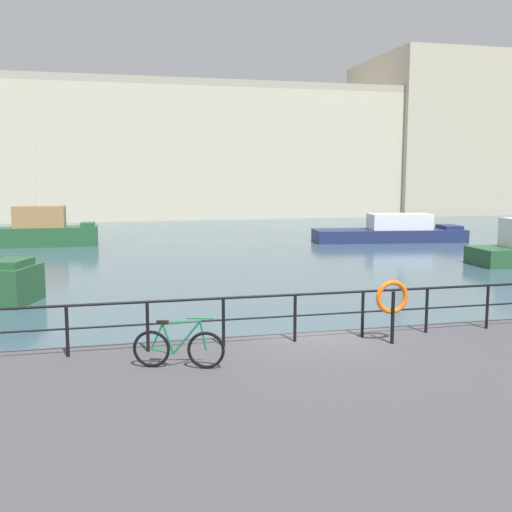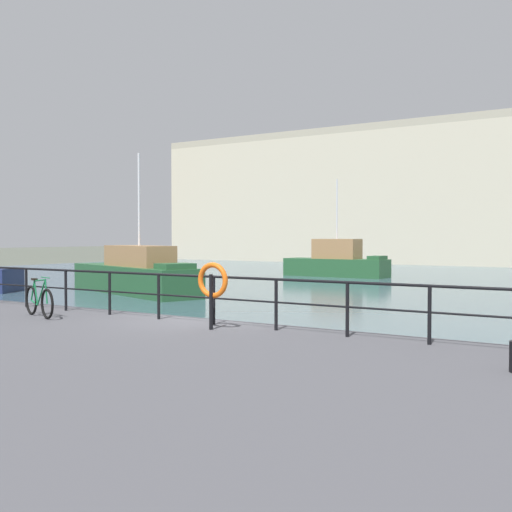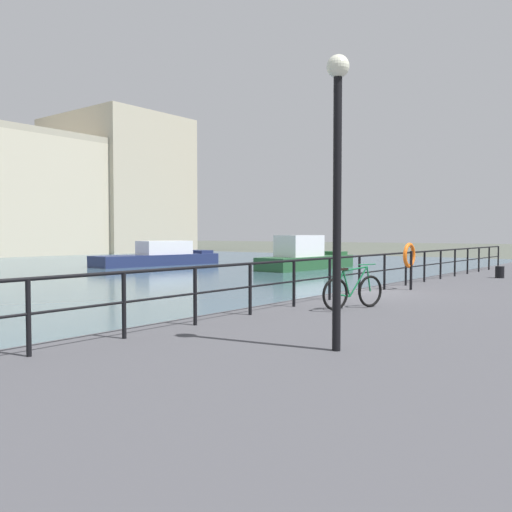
% 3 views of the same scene
% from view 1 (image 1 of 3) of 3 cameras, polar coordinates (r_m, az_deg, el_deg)
% --- Properties ---
extents(ground_plane, '(240.00, 240.00, 0.00)m').
position_cam_1_polar(ground_plane, '(14.52, 5.39, -9.80)').
color(ground_plane, '#4C5147').
extents(water_basin, '(80.00, 60.00, 0.01)m').
position_cam_1_polar(water_basin, '(43.73, -7.58, 1.90)').
color(water_basin, '#385160').
rests_on(water_basin, ground_plane).
extents(quay_promenade, '(56.00, 13.00, 0.71)m').
position_cam_1_polar(quay_promenade, '(8.94, 19.92, -19.35)').
color(quay_promenade, '#47474C').
rests_on(quay_promenade, ground_plane).
extents(harbor_building, '(77.77, 16.68, 17.57)m').
position_cam_1_polar(harbor_building, '(66.32, -3.84, 9.85)').
color(harbor_building, '#C1B79E').
rests_on(harbor_building, ground_plane).
extents(moored_small_launch, '(6.99, 2.12, 6.39)m').
position_cam_1_polar(moored_small_launch, '(39.30, -19.81, 2.23)').
color(moored_small_launch, '#23512D').
rests_on(moored_small_launch, water_basin).
extents(moored_green_narrowboat, '(10.14, 3.90, 1.82)m').
position_cam_1_polar(moored_green_narrowboat, '(40.66, 12.83, 2.27)').
color(moored_green_narrowboat, navy).
rests_on(moored_green_narrowboat, water_basin).
extents(quay_railing, '(25.63, 0.07, 1.08)m').
position_cam_1_polar(quay_railing, '(13.80, 10.10, -4.60)').
color(quay_railing, black).
rests_on(quay_railing, quay_promenade).
extents(parked_bicycle, '(1.70, 0.61, 0.98)m').
position_cam_1_polar(parked_bicycle, '(11.62, -7.37, -8.65)').
color(parked_bicycle, black).
rests_on(parked_bicycle, quay_promenade).
extents(life_ring_stand, '(0.75, 0.16, 1.40)m').
position_cam_1_polar(life_ring_stand, '(13.39, 12.78, -4.01)').
color(life_ring_stand, black).
rests_on(life_ring_stand, quay_promenade).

